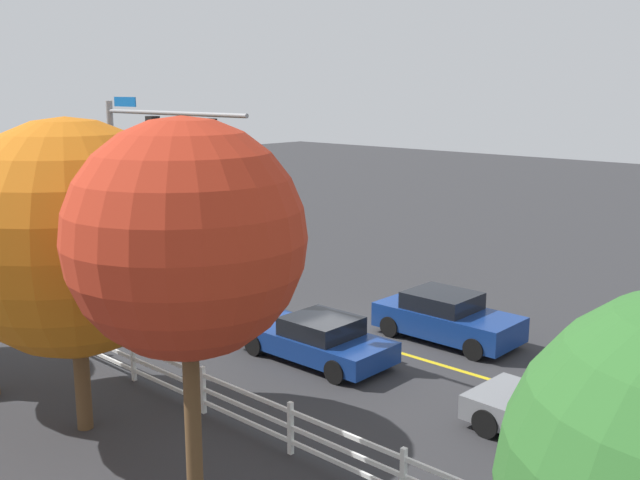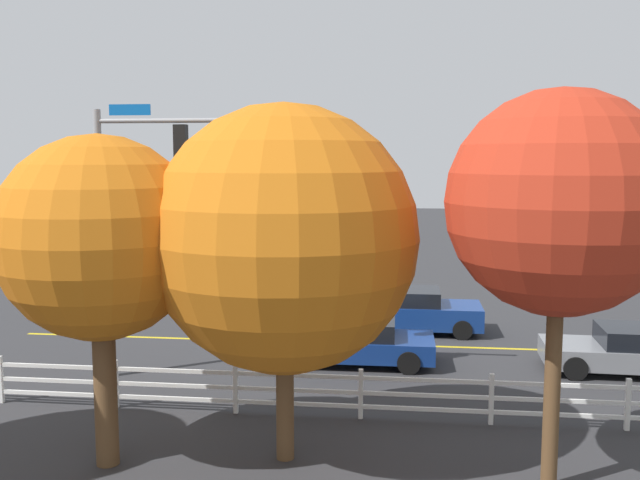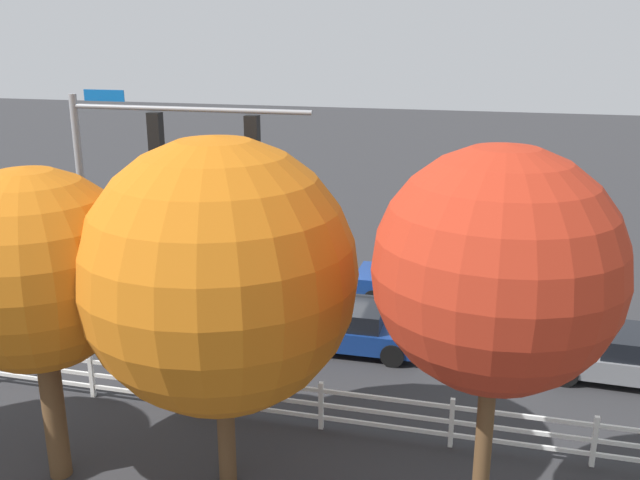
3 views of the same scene
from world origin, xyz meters
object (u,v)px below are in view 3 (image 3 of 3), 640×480
object	(u,v)px
tree_3	(497,270)
car_2	(422,282)
tree_2	(219,275)
tree_4	(36,271)
car_0	(628,356)
car_1	(345,326)

from	to	relation	value
tree_3	car_2	bearing A→B (deg)	-78.75
tree_2	tree_4	bearing A→B (deg)	11.11
car_2	tree_2	size ratio (longest dim) A/B	0.63
car_0	tree_4	size ratio (longest dim) A/B	0.70
car_1	tree_4	world-z (taller)	tree_4
car_2	tree_3	xyz separation A→B (m)	(-2.22, 11.18, 4.40)
tree_2	tree_3	world-z (taller)	tree_3
tree_2	tree_4	size ratio (longest dim) A/B	1.09
tree_4	car_0	bearing A→B (deg)	-148.41
car_0	car_1	xyz separation A→B (m)	(7.45, -0.04, 0.00)
car_2	tree_4	xyz separation A→B (m)	(6.03, 11.16, 3.67)
car_2	tree_2	bearing A→B (deg)	-104.26
car_0	tree_3	world-z (taller)	tree_3
tree_2	tree_4	distance (m)	3.42
tree_2	car_2	bearing A→B (deg)	-104.24
car_2	tree_2	distance (m)	11.43
tree_2	tree_3	distance (m)	4.99
tree_2	car_1	bearing A→B (deg)	-98.17
tree_3	tree_4	bearing A→B (deg)	-0.09
car_1	car_2	bearing A→B (deg)	-114.33
car_0	car_2	size ratio (longest dim) A/B	1.02
car_0	tree_3	xyz separation A→B (m)	(3.51, 7.25, 4.49)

